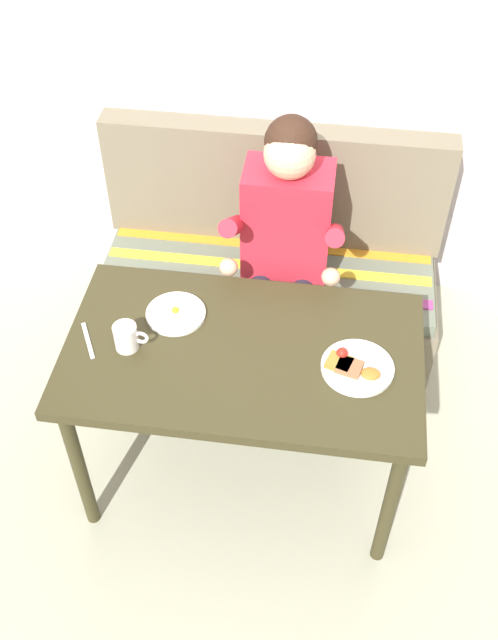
# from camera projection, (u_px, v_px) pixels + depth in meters

# --- Properties ---
(ground_plane) EXTENTS (8.00, 8.00, 0.00)m
(ground_plane) POSITION_uv_depth(u_px,v_px,m) (244.00, 470.00, 3.00)
(ground_plane) COLOR #A5A78E
(back_wall) EXTENTS (4.40, 0.10, 2.60)m
(back_wall) POSITION_uv_depth(u_px,v_px,m) (289.00, 17.00, 2.94)
(back_wall) COLOR silver
(back_wall) RESTS_ON ground
(table) EXTENTS (1.20, 0.70, 0.73)m
(table) POSITION_uv_depth(u_px,v_px,m) (243.00, 366.00, 2.54)
(table) COLOR #332E18
(table) RESTS_ON ground
(couch) EXTENTS (1.44, 0.56, 1.00)m
(couch) POSITION_uv_depth(u_px,v_px,m) (268.00, 282.00, 3.29)
(couch) COLOR #6F6551
(couch) RESTS_ON ground
(person) EXTENTS (0.45, 0.61, 1.21)m
(person) POSITION_uv_depth(u_px,v_px,m) (285.00, 237.00, 2.87)
(person) COLOR red
(person) RESTS_ON ground
(plate_breakfast) EXTENTS (0.24, 0.24, 0.05)m
(plate_breakfast) POSITION_uv_depth(u_px,v_px,m) (355.00, 367.00, 2.41)
(plate_breakfast) COLOR white
(plate_breakfast) RESTS_ON table
(plate_eggs) EXTENTS (0.21, 0.21, 0.04)m
(plate_eggs) POSITION_uv_depth(u_px,v_px,m) (176.00, 313.00, 2.58)
(plate_eggs) COLOR white
(plate_eggs) RESTS_ON table
(coffee_mug) EXTENTS (0.12, 0.08, 0.10)m
(coffee_mug) POSITION_uv_depth(u_px,v_px,m) (126.00, 337.00, 2.45)
(coffee_mug) COLOR white
(coffee_mug) RESTS_ON table
(fork) EXTENTS (0.09, 0.16, 0.00)m
(fork) POSITION_uv_depth(u_px,v_px,m) (88.00, 340.00, 2.50)
(fork) COLOR silver
(fork) RESTS_ON table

